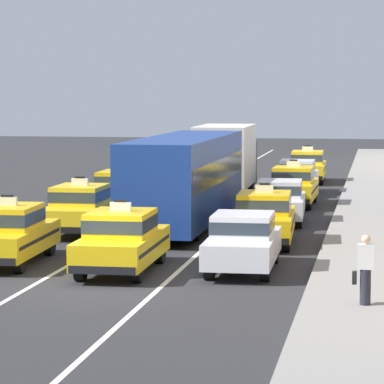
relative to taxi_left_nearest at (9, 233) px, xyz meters
name	(u,v)px	position (x,y,z in m)	size (l,w,h in m)	color
ground_plane	(94,288)	(3.33, -3.10, -0.88)	(160.00, 160.00, 0.00)	#2B2B2D
lane_stripe_left_center	(181,202)	(1.73, 16.90, -0.87)	(0.14, 80.00, 0.01)	silver
lane_stripe_center_right	(254,203)	(4.93, 16.90, -0.87)	(0.14, 80.00, 0.01)	silver
taxi_left_nearest	(9,233)	(0.00, 0.00, 0.00)	(2.01, 4.64, 1.96)	black
taxi_left_second	(81,208)	(0.28, 6.31, 0.00)	(1.87, 4.58, 1.96)	black
taxi_left_third	(121,190)	(0.13, 12.60, 0.00)	(1.86, 4.58, 1.96)	black
taxi_left_fourth	(151,178)	(-0.02, 18.72, 0.00)	(1.98, 4.62, 1.96)	black
taxi_center_nearest	(122,240)	(3.45, -0.77, 0.00)	(1.89, 4.59, 1.96)	black
bus_center_second	(185,176)	(3.44, 8.67, 0.94)	(2.59, 11.22, 3.22)	black
box_truck_center_third	(227,158)	(3.37, 19.45, 0.90)	(2.41, 7.01, 3.27)	black
sedan_right_nearest	(243,240)	(6.64, -0.12, -0.03)	(1.85, 4.34, 1.58)	black
taxi_right_second	(264,217)	(6.67, 4.91, 0.00)	(2.03, 4.64, 1.96)	black
sedan_right_third	(280,200)	(6.65, 10.36, -0.03)	(1.97, 4.38, 1.58)	black
taxi_right_fourth	(294,185)	(6.68, 16.16, 0.00)	(1.86, 4.57, 1.96)	black
sedan_right_fifth	(297,176)	(6.42, 21.41, -0.03)	(1.78, 4.31, 1.58)	black
taxi_right_sixth	(308,166)	(6.49, 27.51, 0.00)	(1.92, 4.60, 1.96)	black
pedestrian_mid_block	(365,270)	(9.95, -4.73, 0.05)	(0.47, 0.24, 1.56)	#23232D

